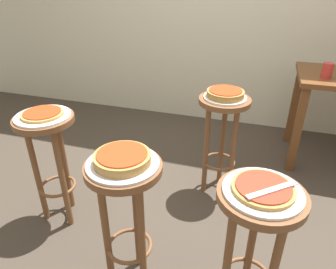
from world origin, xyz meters
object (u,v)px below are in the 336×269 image
(serving_plate_foreground, at_px, (263,191))
(stool_rear, at_px, (222,127))
(pizza_leftside, at_px, (42,114))
(cup_near_edge, at_px, (327,71))
(serving_plate_rear, at_px, (225,97))
(pizza_middle, at_px, (122,158))
(stool_leftside, at_px, (50,149))
(pizza_server_knife, at_px, (272,190))
(pizza_rear, at_px, (225,93))
(stool_foreground, at_px, (255,233))
(serving_plate_leftside, at_px, (43,116))
(pizza_foreground, at_px, (263,188))
(serving_plate_middle, at_px, (123,164))
(stool_middle, at_px, (126,202))

(serving_plate_foreground, height_order, stool_rear, serving_plate_foreground)
(stool_rear, bearing_deg, pizza_leftside, -147.71)
(serving_plate_foreground, distance_m, cup_near_edge, 1.55)
(serving_plate_rear, bearing_deg, pizza_middle, -108.84)
(stool_leftside, height_order, pizza_server_knife, pizza_server_knife)
(stool_leftside, distance_m, pizza_rear, 1.15)
(stool_foreground, xyz_separation_m, pizza_middle, (-0.58, 0.02, 0.24))
(pizza_rear, bearing_deg, serving_plate_leftside, -147.71)
(stool_foreground, relative_size, pizza_foreground, 3.12)
(pizza_rear, xyz_separation_m, pizza_server_knife, (0.30, -0.94, 0.00))
(pizza_middle, bearing_deg, stool_foreground, -1.59)
(serving_plate_middle, xyz_separation_m, cup_near_edge, (0.98, 1.48, 0.07))
(serving_plate_leftside, height_order, stool_rear, serving_plate_leftside)
(serving_plate_foreground, xyz_separation_m, stool_middle, (-0.58, 0.02, -0.21))
(pizza_rear, height_order, cup_near_edge, cup_near_edge)
(stool_leftside, height_order, cup_near_edge, cup_near_edge)
(cup_near_edge, bearing_deg, stool_leftside, -143.94)
(serving_plate_foreground, relative_size, pizza_server_knife, 1.37)
(pizza_leftside, relative_size, pizza_server_knife, 1.06)
(stool_middle, distance_m, serving_plate_middle, 0.21)
(stool_leftside, bearing_deg, stool_middle, -25.80)
(stool_rear, height_order, serving_plate_rear, serving_plate_rear)
(pizza_foreground, bearing_deg, serving_plate_leftside, 165.07)
(stool_rear, bearing_deg, serving_plate_foreground, -73.74)
(serving_plate_rear, bearing_deg, pizza_server_knife, -72.40)
(pizza_foreground, xyz_separation_m, pizza_leftside, (-1.22, 0.32, 0.00))
(serving_plate_foreground, bearing_deg, stool_rear, 106.26)
(stool_foreground, bearing_deg, cup_near_edge, 75.13)
(pizza_rear, xyz_separation_m, cup_near_edge, (0.67, 0.58, 0.05))
(stool_middle, xyz_separation_m, pizza_middle, (0.00, 0.00, 0.24))
(serving_plate_leftside, bearing_deg, stool_leftside, 180.00)
(pizza_foreground, relative_size, pizza_middle, 0.96)
(stool_foreground, relative_size, serving_plate_middle, 2.32)
(stool_foreground, relative_size, pizza_leftside, 3.13)
(pizza_foreground, distance_m, serving_plate_middle, 0.58)
(serving_plate_middle, bearing_deg, stool_rear, 71.16)
(serving_plate_leftside, bearing_deg, pizza_foreground, -14.93)
(stool_foreground, distance_m, stool_leftside, 1.26)
(pizza_leftside, bearing_deg, pizza_server_knife, -15.45)
(serving_plate_rear, bearing_deg, serving_plate_leftside, -147.71)
(serving_plate_foreground, xyz_separation_m, stool_leftside, (-1.22, 0.32, -0.21))
(serving_plate_foreground, relative_size, serving_plate_leftside, 0.96)
(stool_foreground, xyz_separation_m, stool_leftside, (-1.22, 0.32, 0.00))
(pizza_leftside, distance_m, cup_near_edge, 2.00)
(pizza_leftside, bearing_deg, stool_foreground, -14.93)
(stool_foreground, distance_m, pizza_server_knife, 0.25)
(serving_plate_foreground, distance_m, serving_plate_middle, 0.58)
(stool_leftside, bearing_deg, pizza_rear, 32.29)
(serving_plate_foreground, relative_size, stool_middle, 0.41)
(serving_plate_middle, bearing_deg, pizza_foreground, -1.59)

